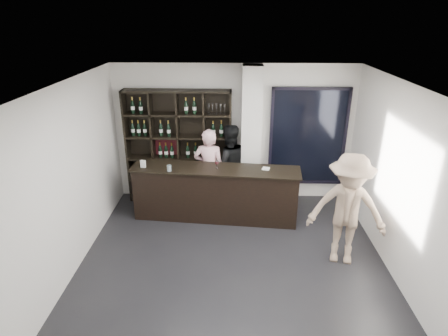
{
  "coord_description": "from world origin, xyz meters",
  "views": [
    {
      "loc": [
        -0.0,
        -4.83,
        3.82
      ],
      "look_at": [
        -0.16,
        1.1,
        1.35
      ],
      "focal_mm": 30.0,
      "sensor_mm": 36.0,
      "label": 1
    }
  ],
  "objects_px": {
    "taster_pink": "(209,169)",
    "taster_black": "(229,165)",
    "wine_shelf": "(179,147)",
    "customer": "(347,210)",
    "tasting_counter": "(215,193)"
  },
  "relations": [
    {
      "from": "tasting_counter",
      "to": "taster_black",
      "type": "height_order",
      "value": "taster_black"
    },
    {
      "from": "wine_shelf",
      "to": "tasting_counter",
      "type": "height_order",
      "value": "wine_shelf"
    },
    {
      "from": "customer",
      "to": "taster_pink",
      "type": "bearing_deg",
      "value": 155.59
    },
    {
      "from": "tasting_counter",
      "to": "taster_black",
      "type": "distance_m",
      "value": 0.77
    },
    {
      "from": "tasting_counter",
      "to": "customer",
      "type": "bearing_deg",
      "value": -26.75
    },
    {
      "from": "wine_shelf",
      "to": "customer",
      "type": "height_order",
      "value": "wine_shelf"
    },
    {
      "from": "taster_pink",
      "to": "taster_black",
      "type": "relative_size",
      "value": 0.98
    },
    {
      "from": "taster_pink",
      "to": "wine_shelf",
      "type": "bearing_deg",
      "value": -24.23
    },
    {
      "from": "taster_pink",
      "to": "taster_black",
      "type": "xyz_separation_m",
      "value": [
        0.4,
        0.21,
        0.01
      ]
    },
    {
      "from": "tasting_counter",
      "to": "taster_pink",
      "type": "xyz_separation_m",
      "value": [
        -0.15,
        0.44,
        0.32
      ]
    },
    {
      "from": "wine_shelf",
      "to": "taster_black",
      "type": "distance_m",
      "value": 1.11
    },
    {
      "from": "taster_pink",
      "to": "taster_black",
      "type": "height_order",
      "value": "taster_black"
    },
    {
      "from": "wine_shelf",
      "to": "tasting_counter",
      "type": "bearing_deg",
      "value": -45.53
    },
    {
      "from": "wine_shelf",
      "to": "taster_black",
      "type": "height_order",
      "value": "wine_shelf"
    },
    {
      "from": "taster_pink",
      "to": "customer",
      "type": "bearing_deg",
      "value": 147.89
    }
  ]
}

